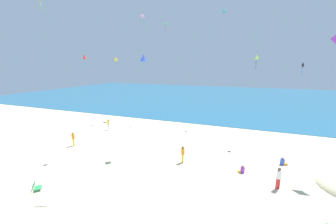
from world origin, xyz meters
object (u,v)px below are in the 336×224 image
at_px(kite_lime, 257,57).
at_px(kite_black, 303,66).
at_px(person_4, 242,170).
at_px(kite_teal, 224,12).
at_px(kite_yellow, 116,58).
at_px(kite_red, 84,57).
at_px(person_0, 183,153).
at_px(person_1, 283,162).
at_px(beach_chair_far_right, 36,186).
at_px(kite_green, 165,24).
at_px(person_3, 279,177).
at_px(kite_blue, 143,58).
at_px(person_5, 108,124).
at_px(kite_pink, 142,16).
at_px(person_2, 73,138).

xyz_separation_m(kite_lime, kite_black, (5.15, 5.20, -0.92)).
height_order(person_4, kite_teal, kite_teal).
distance_m(kite_yellow, kite_red, 12.16).
relative_size(person_0, person_4, 2.27).
relative_size(person_1, kite_lime, 0.48).
bearing_deg(person_1, kite_lime, 110.17).
bearing_deg(beach_chair_far_right, kite_yellow, 57.84).
xyz_separation_m(kite_green, kite_yellow, (-6.24, -3.71, -4.92)).
bearing_deg(person_0, kite_black, 21.15).
bearing_deg(kite_green, person_0, -61.94).
distance_m(kite_lime, kite_teal, 10.92).
bearing_deg(kite_red, person_3, -1.36).
bearing_deg(kite_lime, kite_red, -147.97).
distance_m(kite_lime, kite_red, 16.93).
relative_size(person_1, kite_blue, 0.65).
height_order(person_4, kite_green, kite_green).
relative_size(person_4, kite_teal, 0.53).
xyz_separation_m(person_1, person_5, (-20.26, 2.86, 0.55)).
xyz_separation_m(person_1, kite_green, (-15.52, 11.10, 14.02)).
height_order(person_3, kite_green, kite_green).
bearing_deg(kite_pink, person_2, -89.97).
height_order(person_3, person_5, person_3).
bearing_deg(kite_red, person_1, 12.71).
bearing_deg(person_0, person_3, -41.54).
bearing_deg(person_3, kite_green, 11.76).
bearing_deg(beach_chair_far_right, person_5, 57.61).
relative_size(beach_chair_far_right, person_1, 1.13).
distance_m(person_1, kite_black, 13.29).
distance_m(person_1, kite_pink, 28.58).
relative_size(person_2, kite_yellow, 1.49).
height_order(person_4, person_5, person_5).
bearing_deg(person_5, kite_pink, 73.69).
relative_size(beach_chair_far_right, person_4, 1.25).
bearing_deg(kite_black, person_0, -128.59).
bearing_deg(person_1, person_4, -147.59).
relative_size(person_1, kite_green, 0.66).
distance_m(person_3, kite_teal, 23.39).
bearing_deg(person_2, kite_red, -44.39).
bearing_deg(kite_pink, person_3, -41.28).
bearing_deg(kite_black, kite_yellow, -173.08).
xyz_separation_m(person_5, kite_red, (3.11, -6.73, 8.30)).
xyz_separation_m(beach_chair_far_right, kite_green, (0.56, 21.70, 13.99)).
bearing_deg(kite_red, kite_yellow, 112.21).
distance_m(person_2, person_4, 16.94).
xyz_separation_m(person_3, kite_lime, (-2.03, 9.37, 8.32)).
bearing_deg(kite_blue, person_3, -12.99).
distance_m(kite_green, kite_blue, 14.06).
height_order(person_4, kite_lime, kite_lime).
xyz_separation_m(person_5, kite_lime, (17.46, 2.25, 8.41)).
bearing_deg(kite_teal, kite_black, -13.79).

